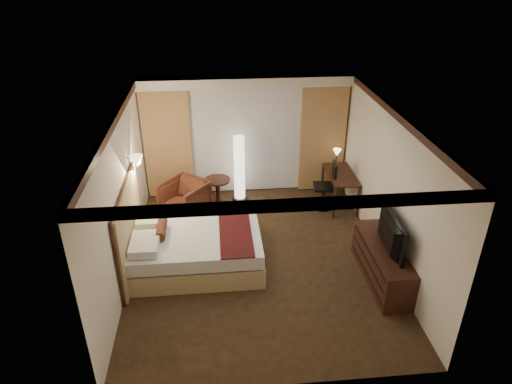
{
  "coord_description": "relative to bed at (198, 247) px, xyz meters",
  "views": [
    {
      "loc": [
        -0.69,
        -6.71,
        4.95
      ],
      "look_at": [
        0.0,
        0.4,
        1.15
      ],
      "focal_mm": 32.0,
      "sensor_mm": 36.0,
      "label": 1
    }
  ],
  "objects": [
    {
      "name": "wall_sconce",
      "position": [
        -1.02,
        0.87,
        1.29
      ],
      "size": [
        0.24,
        0.24,
        0.24
      ],
      "primitive_type": null,
      "color": "white",
      "rests_on": "left_wall"
    },
    {
      "name": "curtain_left_drape",
      "position": [
        -0.63,
        2.61,
        0.92
      ],
      "size": [
        1.0,
        0.14,
        2.45
      ],
      "primitive_type": "cube",
      "color": "tan",
      "rests_on": "back_wall"
    },
    {
      "name": "back_wall",
      "position": [
        1.07,
        2.75,
        1.02
      ],
      "size": [
        4.5,
        0.02,
        2.7
      ],
      "primitive_type": "cube",
      "color": "white",
      "rests_on": "floor"
    },
    {
      "name": "armchair",
      "position": [
        -0.29,
        1.67,
        0.09
      ],
      "size": [
        1.12,
        1.11,
        0.84
      ],
      "primitive_type": "imported",
      "rotation": [
        0.0,
        0.0,
        -0.69
      ],
      "color": "#441F14",
      "rests_on": "floor"
    },
    {
      "name": "curtain_right_drape",
      "position": [
        2.77,
        2.61,
        0.92
      ],
      "size": [
        1.0,
        0.14,
        2.45
      ],
      "primitive_type": "cube",
      "color": "tan",
      "rests_on": "back_wall"
    },
    {
      "name": "side_table",
      "position": [
        0.41,
        2.08,
        -0.02
      ],
      "size": [
        0.55,
        0.55,
        0.61
      ],
      "primitive_type": null,
      "color": "black",
      "rests_on": "floor"
    },
    {
      "name": "desk_lamp",
      "position": [
        3.02,
        2.24,
        0.59
      ],
      "size": [
        0.18,
        0.18,
        0.34
      ],
      "primitive_type": null,
      "color": "#FFD899",
      "rests_on": "desk"
    },
    {
      "name": "bed",
      "position": [
        0.0,
        0.0,
        0.0
      ],
      "size": [
        2.23,
        1.74,
        0.65
      ],
      "primitive_type": null,
      "color": "white",
      "rests_on": "floor"
    },
    {
      "name": "crown_molding",
      "position": [
        1.07,
        -0.0,
        2.31
      ],
      "size": [
        4.5,
        5.5,
        0.12
      ],
      "primitive_type": null,
      "color": "black",
      "rests_on": "ceiling"
    },
    {
      "name": "soffit",
      "position": [
        1.07,
        2.5,
        2.27
      ],
      "size": [
        4.5,
        0.5,
        0.2
      ],
      "primitive_type": "cube",
      "color": "white",
      "rests_on": "ceiling"
    },
    {
      "name": "television",
      "position": [
        3.04,
        -0.79,
        0.67
      ],
      "size": [
        0.71,
        1.18,
        0.15
      ],
      "primitive_type": "imported",
      "rotation": [
        0.0,
        0.0,
        1.53
      ],
      "color": "black",
      "rests_on": "dresser"
    },
    {
      "name": "office_chair",
      "position": [
        2.66,
        1.75,
        0.2
      ],
      "size": [
        0.56,
        0.56,
        1.05
      ],
      "primitive_type": null,
      "rotation": [
        0.0,
        0.0,
        -0.12
      ],
      "color": "black",
      "rests_on": "floor"
    },
    {
      "name": "curtain_sheer",
      "position": [
        1.07,
        2.67,
        0.92
      ],
      "size": [
        2.48,
        0.04,
        2.45
      ],
      "primitive_type": "cube",
      "color": "silver",
      "rests_on": "back_wall"
    },
    {
      "name": "floor",
      "position": [
        1.07,
        -0.0,
        -0.33
      ],
      "size": [
        4.5,
        5.5,
        0.01
      ],
      "primitive_type": "cube",
      "color": "black",
      "rests_on": "ground"
    },
    {
      "name": "floor_lamp",
      "position": [
        0.89,
        2.27,
        0.42
      ],
      "size": [
        0.32,
        0.32,
        1.5
      ],
      "primitive_type": null,
      "color": "white",
      "rests_on": "floor"
    },
    {
      "name": "right_wall",
      "position": [
        3.32,
        -0.0,
        1.02
      ],
      "size": [
        0.02,
        5.5,
        2.7
      ],
      "primitive_type": "cube",
      "color": "white",
      "rests_on": "floor"
    },
    {
      "name": "left_wall",
      "position": [
        -1.18,
        -0.0,
        1.02
      ],
      "size": [
        0.02,
        5.5,
        2.7
      ],
      "primitive_type": "cube",
      "color": "white",
      "rests_on": "floor"
    },
    {
      "name": "desk",
      "position": [
        3.02,
        1.8,
        0.05
      ],
      "size": [
        0.55,
        1.18,
        0.75
      ],
      "primitive_type": null,
      "color": "black",
      "rests_on": "floor"
    },
    {
      "name": "dresser",
      "position": [
        3.07,
        -0.79,
        0.01
      ],
      "size": [
        0.5,
        1.71,
        0.67
      ],
      "primitive_type": null,
      "color": "black",
      "rests_on": "floor"
    },
    {
      "name": "headboard",
      "position": [
        -1.13,
        0.0,
        0.42
      ],
      "size": [
        0.12,
        2.04,
        1.5
      ],
      "primitive_type": null,
      "color": "tan",
      "rests_on": "floor"
    },
    {
      "name": "ceiling",
      "position": [
        1.07,
        -0.0,
        2.37
      ],
      "size": [
        4.5,
        5.5,
        0.01
      ],
      "primitive_type": "cube",
      "color": "white",
      "rests_on": "back_wall"
    }
  ]
}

